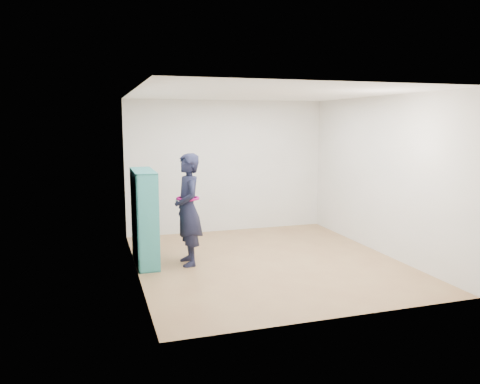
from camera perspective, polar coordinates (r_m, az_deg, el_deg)
name	(u,v)px	position (r m, az deg, el deg)	size (l,w,h in m)	color
floor	(267,261)	(7.46, 3.31, -8.44)	(4.50, 4.50, 0.00)	#8A613F
ceiling	(268,93)	(7.15, 3.49, 11.91)	(4.50, 4.50, 0.00)	white
wall_left	(135,185)	(6.75, -12.68, 0.85)	(0.02, 4.50, 2.60)	beige
wall_right	(380,175)	(8.12, 16.71, 1.97)	(0.02, 4.50, 2.60)	beige
wall_back	(227,166)	(9.32, -1.55, 3.13)	(4.00, 0.02, 2.60)	beige
wall_front	(342,204)	(5.18, 12.32, -1.44)	(4.00, 0.02, 2.60)	beige
bookshelf	(143,218)	(7.36, -11.76, -3.18)	(0.32, 1.09, 1.45)	teal
person	(188,209)	(7.16, -6.35, -2.13)	(0.43, 0.64, 1.71)	black
smartphone	(177,202)	(7.18, -7.74, -1.22)	(0.03, 0.09, 0.13)	silver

